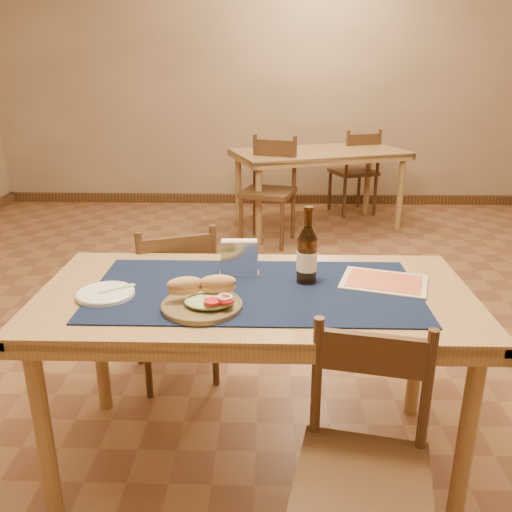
{
  "coord_description": "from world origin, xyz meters",
  "views": [
    {
      "loc": [
        0.05,
        -2.64,
        1.55
      ],
      "look_at": [
        0.0,
        -0.7,
        0.85
      ],
      "focal_mm": 38.0,
      "sensor_mm": 36.0,
      "label": 1
    }
  ],
  "objects_px": {
    "chair_main_near": "(364,466)",
    "beer_bottle": "(307,255)",
    "main_table": "(255,311)",
    "chair_main_far": "(175,300)",
    "back_table": "(319,159)",
    "napkin_holder": "(239,258)",
    "sandwich_plate": "(204,300)"
  },
  "relations": [
    {
      "from": "back_table",
      "to": "sandwich_plate",
      "type": "relative_size",
      "value": 6.33
    },
    {
      "from": "chair_main_near",
      "to": "napkin_holder",
      "type": "distance_m",
      "value": 0.9
    },
    {
      "from": "back_table",
      "to": "beer_bottle",
      "type": "height_order",
      "value": "beer_bottle"
    },
    {
      "from": "chair_main_near",
      "to": "beer_bottle",
      "type": "bearing_deg",
      "value": 102.79
    },
    {
      "from": "main_table",
      "to": "chair_main_near",
      "type": "height_order",
      "value": "chair_main_near"
    },
    {
      "from": "napkin_holder",
      "to": "beer_bottle",
      "type": "bearing_deg",
      "value": -16.26
    },
    {
      "from": "sandwich_plate",
      "to": "beer_bottle",
      "type": "distance_m",
      "value": 0.44
    },
    {
      "from": "chair_main_near",
      "to": "chair_main_far",
      "type": "bearing_deg",
      "value": 123.47
    },
    {
      "from": "chair_main_far",
      "to": "chair_main_near",
      "type": "bearing_deg",
      "value": -56.53
    },
    {
      "from": "main_table",
      "to": "chair_main_far",
      "type": "bearing_deg",
      "value": 125.42
    },
    {
      "from": "chair_main_near",
      "to": "sandwich_plate",
      "type": "relative_size",
      "value": 2.98
    },
    {
      "from": "back_table",
      "to": "beer_bottle",
      "type": "bearing_deg",
      "value": -95.71
    },
    {
      "from": "back_table",
      "to": "napkin_holder",
      "type": "distance_m",
      "value": 3.24
    },
    {
      "from": "chair_main_far",
      "to": "sandwich_plate",
      "type": "bearing_deg",
      "value": -71.99
    },
    {
      "from": "beer_bottle",
      "to": "chair_main_near",
      "type": "bearing_deg",
      "value": -77.21
    },
    {
      "from": "main_table",
      "to": "napkin_holder",
      "type": "xyz_separation_m",
      "value": [
        -0.07,
        0.15,
        0.15
      ]
    },
    {
      "from": "main_table",
      "to": "back_table",
      "type": "xyz_separation_m",
      "value": [
        0.52,
        3.34,
        0.0
      ]
    },
    {
      "from": "main_table",
      "to": "chair_main_near",
      "type": "bearing_deg",
      "value": -58.7
    },
    {
      "from": "napkin_holder",
      "to": "sandwich_plate",
      "type": "bearing_deg",
      "value": -108.35
    },
    {
      "from": "chair_main_near",
      "to": "napkin_holder",
      "type": "relative_size",
      "value": 5.24
    },
    {
      "from": "beer_bottle",
      "to": "napkin_holder",
      "type": "relative_size",
      "value": 1.86
    },
    {
      "from": "chair_main_near",
      "to": "napkin_holder",
      "type": "xyz_separation_m",
      "value": [
        -0.4,
        0.7,
        0.39
      ]
    },
    {
      "from": "chair_main_far",
      "to": "napkin_holder",
      "type": "relative_size",
      "value": 5.33
    },
    {
      "from": "back_table",
      "to": "chair_main_far",
      "type": "bearing_deg",
      "value": -108.74
    },
    {
      "from": "chair_main_near",
      "to": "beer_bottle",
      "type": "xyz_separation_m",
      "value": [
        -0.14,
        0.63,
        0.43
      ]
    },
    {
      "from": "back_table",
      "to": "chair_main_near",
      "type": "distance_m",
      "value": 3.9
    },
    {
      "from": "main_table",
      "to": "napkin_holder",
      "type": "bearing_deg",
      "value": 113.9
    },
    {
      "from": "beer_bottle",
      "to": "napkin_holder",
      "type": "distance_m",
      "value": 0.27
    },
    {
      "from": "main_table",
      "to": "chair_main_far",
      "type": "relative_size",
      "value": 1.89
    },
    {
      "from": "sandwich_plate",
      "to": "back_table",
      "type": "bearing_deg",
      "value": 78.84
    },
    {
      "from": "chair_main_near",
      "to": "napkin_holder",
      "type": "height_order",
      "value": "napkin_holder"
    },
    {
      "from": "main_table",
      "to": "chair_main_far",
      "type": "xyz_separation_m",
      "value": [
        -0.42,
        0.58,
        -0.23
      ]
    }
  ]
}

